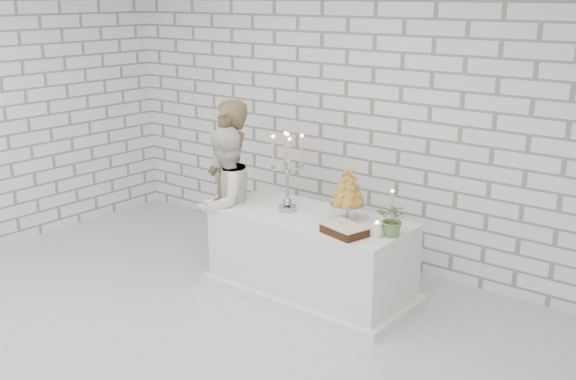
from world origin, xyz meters
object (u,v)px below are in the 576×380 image
object	(u,v)px
cake_table	(310,254)
candelabra	(288,172)
croquembouche	(348,193)
bride	(224,203)
groom	(229,183)

from	to	relation	value
cake_table	candelabra	world-z (taller)	candelabra
cake_table	croquembouche	world-z (taller)	croquembouche
cake_table	croquembouche	distance (m)	0.70
bride	candelabra	xyz separation A→B (m)	(0.65, 0.15, 0.38)
groom	croquembouche	distance (m)	1.42
bride	candelabra	world-z (taller)	candelabra
cake_table	candelabra	size ratio (longest dim) A/B	2.49
cake_table	candelabra	xyz separation A→B (m)	(-0.25, -0.02, 0.74)
groom	candelabra	bearing A→B (deg)	62.56
cake_table	bride	world-z (taller)	bride
groom	bride	bearing A→B (deg)	15.82
groom	bride	distance (m)	0.36
groom	bride	size ratio (longest dim) A/B	1.15
groom	candelabra	world-z (taller)	groom
cake_table	bride	xyz separation A→B (m)	(-0.90, -0.17, 0.35)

